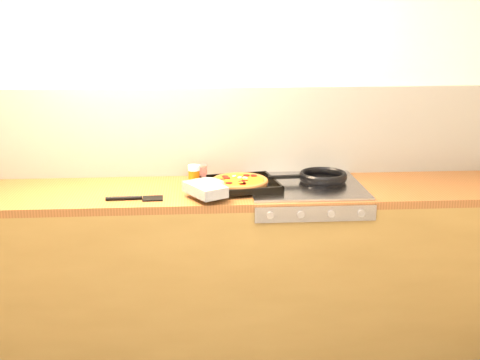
{
  "coord_description": "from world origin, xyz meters",
  "views": [
    {
      "loc": [
        -0.12,
        -1.96,
        1.77
      ],
      "look_at": [
        0.1,
        1.08,
        0.95
      ],
      "focal_mm": 45.0,
      "sensor_mm": 36.0,
      "label": 1
    }
  ],
  "objects": [
    {
      "name": "juice_glass",
      "position": [
        -0.14,
        1.18,
        0.96
      ],
      "size": [
        0.08,
        0.08,
        0.11
      ],
      "color": "#C4530B",
      "rests_on": "counter_run"
    },
    {
      "name": "counter_run",
      "position": [
        0.0,
        1.1,
        0.45
      ],
      "size": [
        3.2,
        0.62,
        0.9
      ],
      "color": "olive",
      "rests_on": "ground"
    },
    {
      "name": "stovetop",
      "position": [
        0.45,
        1.1,
        0.91
      ],
      "size": [
        0.6,
        0.56,
        0.02
      ],
      "primitive_type": "cube",
      "color": "#9B9BA0",
      "rests_on": "counter_run"
    },
    {
      "name": "frying_pan",
      "position": [
        0.55,
        1.15,
        0.94
      ],
      "size": [
        0.44,
        0.28,
        0.04
      ],
      "color": "black",
      "rests_on": "stovetop"
    },
    {
      "name": "black_spatula",
      "position": [
        -0.43,
        0.93,
        0.91
      ],
      "size": [
        0.28,
        0.09,
        0.02
      ],
      "color": "black",
      "rests_on": "counter_run"
    },
    {
      "name": "wooden_spoon",
      "position": [
        0.23,
        1.28,
        0.91
      ],
      "size": [
        0.3,
        0.1,
        0.02
      ],
      "color": "#A57046",
      "rests_on": "counter_run"
    },
    {
      "name": "tomato_can",
      "position": [
        -0.1,
        1.23,
        0.95
      ],
      "size": [
        0.09,
        0.09,
        0.1
      ],
      "color": "#A0120C",
      "rests_on": "counter_run"
    },
    {
      "name": "room_shell",
      "position": [
        0.0,
        1.39,
        1.15
      ],
      "size": [
        3.2,
        3.2,
        3.2
      ],
      "color": "white",
      "rests_on": "ground"
    },
    {
      "name": "pizza_on_tray",
      "position": [
        0.04,
        1.04,
        0.94
      ],
      "size": [
        0.52,
        0.5,
        0.07
      ],
      "color": "black",
      "rests_on": "stovetop"
    }
  ]
}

